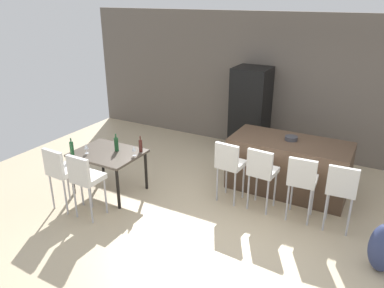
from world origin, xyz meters
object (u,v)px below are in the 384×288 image
Objects in this scene: dining_chair_far at (85,176)px; wine_bottle_left at (116,144)px; refrigerator at (250,111)px; fruit_bowl at (291,138)px; kitchen_island at (288,166)px; dining_table at (108,156)px; bar_chair_middle at (262,170)px; floor_vase at (384,247)px; wine_glass_right at (134,149)px; dining_chair_near at (60,169)px; bar_chair_far at (342,187)px; wine_bottle_far at (141,146)px; bar_chair_right at (302,179)px; wine_glass_middle at (86,146)px; wine_bottle_near at (72,148)px; bar_chair_left at (229,162)px.

dining_chair_far is 0.95m from wine_bottle_left.
refrigerator is 1.75m from fruit_bowl.
dining_table is at bearing -150.05° from kitchen_island.
kitchen_island reaches higher than dining_table.
refrigerator is (-1.01, 2.15, 0.22)m from bar_chair_middle.
bar_chair_middle is 1.30× the size of floor_vase.
fruit_bowl is at bearing -46.33° from refrigerator.
fruit_bowl is at bearing 34.02° from wine_glass_right.
wine_bottle_left reaches higher than wine_glass_right.
dining_chair_near reaches higher than fruit_bowl.
kitchen_island is 2.18m from floor_vase.
bar_chair_far reaches higher than wine_bottle_far.
wine_bottle_far is (0.48, 0.29, 0.18)m from dining_table.
bar_chair_right and dining_chair_near have the same top height.
wine_glass_middle is at bearing -164.97° from bar_chair_right.
bar_chair_middle is at bearing 19.93° from wine_bottle_near.
bar_chair_middle is (0.54, 0.00, 0.00)m from bar_chair_left.
wine_glass_right is at bearing -167.25° from bar_chair_right.
kitchen_island is at bearing -78.48° from fruit_bowl.
bar_chair_far is at bearing -42.20° from fruit_bowl.
dining_chair_near reaches higher than floor_vase.
wine_bottle_far reaches higher than fruit_bowl.
bar_chair_left is 1.57m from wine_glass_right.
bar_chair_left is 4.97× the size of fruit_bowl.
floor_vase is (4.52, 0.86, -0.36)m from dining_chair_near.
bar_chair_middle reaches higher than kitchen_island.
bar_chair_left is 1.92m from wine_bottle_left.
dining_chair_far is 4.12m from floor_vase.
bar_chair_far is 0.94× the size of dining_table.
kitchen_island is at bearing 29.73° from wine_bottle_far.
dining_chair_far is (0.25, -0.80, 0.03)m from dining_table.
floor_vase is at bearing -28.39° from bar_chair_right.
bar_chair_left reaches higher than kitchen_island.
bar_chair_right is at bearing -63.68° from kitchen_island.
wine_bottle_left is 2.95m from fruit_bowl.
floor_vase is at bearing 5.06° from wine_bottle_near.
kitchen_island is at bearing 138.83° from bar_chair_far.
bar_chair_far is 3.62× the size of wine_bottle_near.
wine_bottle_near is (-0.69, 0.44, 0.16)m from dining_chair_far.
kitchen_island is at bearing 29.95° from dining_table.
bar_chair_right is at bearing 12.66° from dining_table.
dining_table is 6.40× the size of wine_glass_middle.
dining_chair_far is 3.84m from refrigerator.
dining_chair_near is (-0.25, -0.80, 0.03)m from dining_table.
wine_bottle_far is 1.12m from wine_bottle_near.
dining_chair_far is (0.50, -0.00, 0.00)m from dining_chair_near.
refrigerator reaches higher than bar_chair_right.
bar_chair_right is 4.97× the size of fruit_bowl.
dining_chair_near is 3.77× the size of wine_bottle_far.
dining_chair_far is 1.12m from wine_bottle_far.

